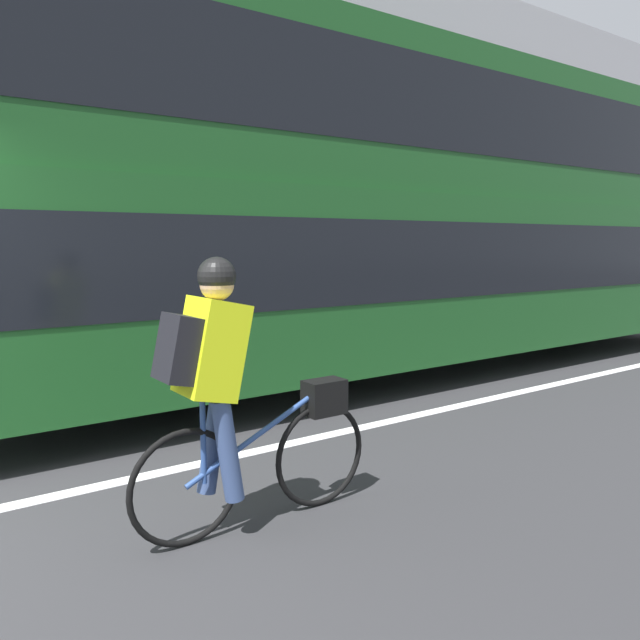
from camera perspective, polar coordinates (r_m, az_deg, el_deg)
bus at (r=8.29m, az=8.20°, el=10.33°), size 11.19×2.57×3.87m
cyclist_on_bike at (r=3.59m, az=-8.15°, el=-6.04°), size 1.58×0.32×1.60m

